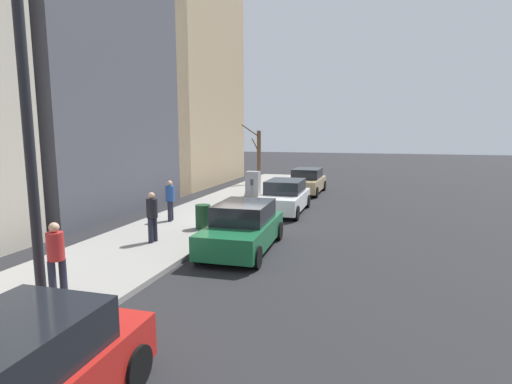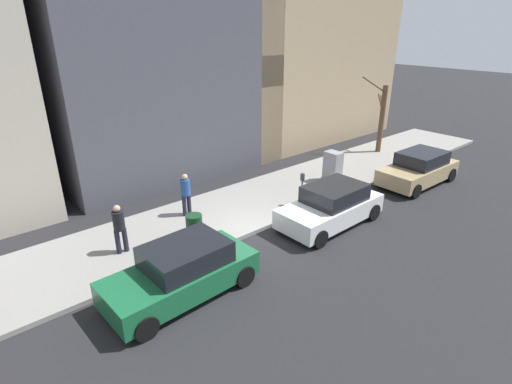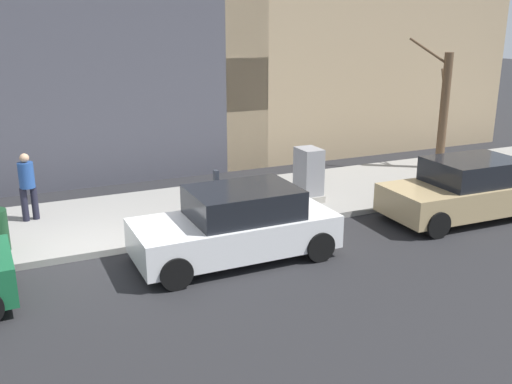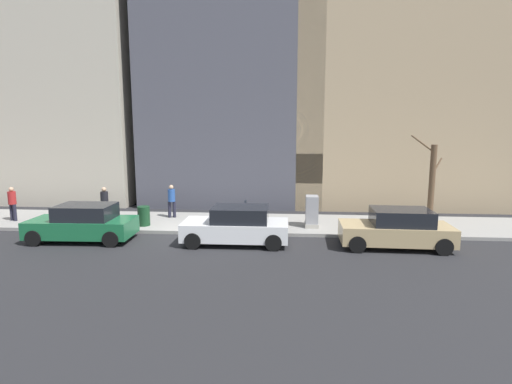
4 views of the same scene
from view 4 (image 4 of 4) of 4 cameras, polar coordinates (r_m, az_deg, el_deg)
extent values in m
plane|color=#232326|center=(17.92, -10.77, -5.98)|extent=(120.00, 120.00, 0.00)
cube|color=gray|center=(19.78, -9.25, -4.30)|extent=(4.00, 36.00, 0.15)
cube|color=tan|center=(16.51, 19.24, -5.57)|extent=(1.90, 4.24, 0.70)
cube|color=black|center=(16.41, 20.04, -3.37)|extent=(1.65, 2.24, 0.60)
cylinder|color=black|center=(15.48, 14.28, -7.26)|extent=(0.24, 0.65, 0.64)
cylinder|color=black|center=(17.10, 13.46, -5.68)|extent=(0.24, 0.65, 0.64)
cylinder|color=black|center=(16.22, 25.25, -7.10)|extent=(0.24, 0.65, 0.64)
cylinder|color=black|center=(17.78, 23.46, -5.63)|extent=(0.24, 0.65, 0.64)
cube|color=white|center=(16.11, -2.95, -5.43)|extent=(1.83, 4.21, 0.70)
cube|color=black|center=(15.94, -2.26, -3.18)|extent=(1.62, 2.21, 0.60)
cylinder|color=black|center=(15.64, -9.02, -6.92)|extent=(0.22, 0.64, 0.64)
cylinder|color=black|center=(17.24, -7.74, -5.40)|extent=(0.22, 0.64, 0.64)
cylinder|color=black|center=(15.24, 2.49, -7.23)|extent=(0.22, 0.64, 0.64)
cylinder|color=black|center=(16.88, 2.67, -5.63)|extent=(0.22, 0.64, 0.64)
cube|color=#196038|center=(18.02, -23.60, -4.63)|extent=(1.94, 4.26, 0.70)
cube|color=black|center=(17.80, -23.15, -2.62)|extent=(1.67, 2.25, 0.60)
cylinder|color=black|center=(18.10, -29.16, -5.78)|extent=(0.24, 0.65, 0.64)
cylinder|color=black|center=(19.52, -26.56, -4.58)|extent=(0.24, 0.65, 0.64)
cylinder|color=black|center=(16.69, -20.02, -6.34)|extent=(0.24, 0.65, 0.64)
cylinder|color=black|center=(18.22, -17.98, -4.98)|extent=(0.24, 0.65, 0.64)
cylinder|color=slate|center=(17.67, -1.50, -3.78)|extent=(0.07, 0.07, 1.05)
cube|color=#2D333D|center=(17.53, -1.51, -1.63)|extent=(0.14, 0.10, 0.30)
cube|color=#A8A399|center=(18.53, 7.93, -4.64)|extent=(0.83, 0.61, 0.18)
cube|color=#939399|center=(18.38, 7.98, -2.48)|extent=(0.75, 0.55, 1.25)
cylinder|color=brown|center=(20.61, 23.82, 1.05)|extent=(0.28, 0.28, 3.72)
cylinder|color=brown|center=(20.87, 24.11, 3.50)|extent=(0.68, 0.42, 0.92)
cylinder|color=brown|center=(20.86, 22.74, 6.35)|extent=(1.04, 0.88, 0.87)
cylinder|color=brown|center=(20.92, 24.40, 3.29)|extent=(0.64, 0.67, 0.86)
cylinder|color=#14381E|center=(19.21, -15.74, -3.32)|extent=(0.56, 0.56, 0.90)
cylinder|color=#1E1E2D|center=(20.64, -12.25, -2.46)|extent=(0.16, 0.16, 0.82)
cylinder|color=#1E1E2D|center=(20.62, -11.59, -2.45)|extent=(0.16, 0.16, 0.82)
cylinder|color=#23478C|center=(20.51, -11.98, -0.48)|extent=(0.36, 0.36, 0.62)
sphere|color=tan|center=(20.44, -12.02, 0.68)|extent=(0.22, 0.22, 0.22)
cylinder|color=#1E1E2D|center=(20.74, -20.45, -2.77)|extent=(0.16, 0.16, 0.82)
cylinder|color=#1E1E2D|center=(20.86, -21.03, -2.74)|extent=(0.16, 0.16, 0.82)
cylinder|color=black|center=(20.67, -20.85, -0.80)|extent=(0.36, 0.36, 0.62)
sphere|color=tan|center=(20.61, -20.91, 0.35)|extent=(0.22, 0.22, 0.22)
cylinder|color=#1E1E2D|center=(22.71, -31.19, -2.53)|extent=(0.16, 0.16, 0.82)
cylinder|color=#1E1E2D|center=(22.91, -31.53, -2.47)|extent=(0.16, 0.16, 0.82)
cylinder|color=#A52323|center=(22.69, -31.51, -0.72)|extent=(0.36, 0.36, 0.62)
sphere|color=tan|center=(22.64, -31.59, 0.33)|extent=(0.22, 0.22, 0.22)
cube|color=#4C4C56|center=(28.42, -2.61, 21.51)|extent=(10.68, 10.68, 21.52)
cube|color=#BCB29E|center=(33.47, -25.49, 20.55)|extent=(12.81, 12.81, 23.56)
camera|label=1|loc=(23.20, -55.80, 2.97)|focal=28.00mm
camera|label=2|loc=(14.88, -57.80, 14.34)|focal=28.00mm
camera|label=3|loc=(8.13, -46.48, 8.06)|focal=40.00mm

